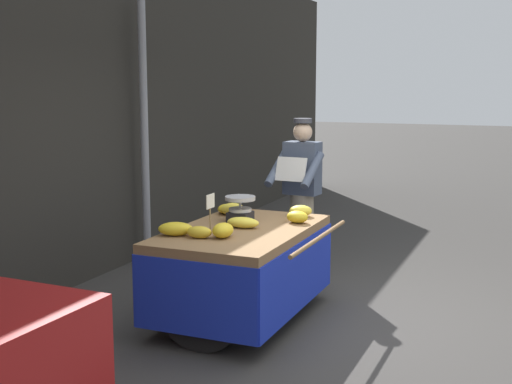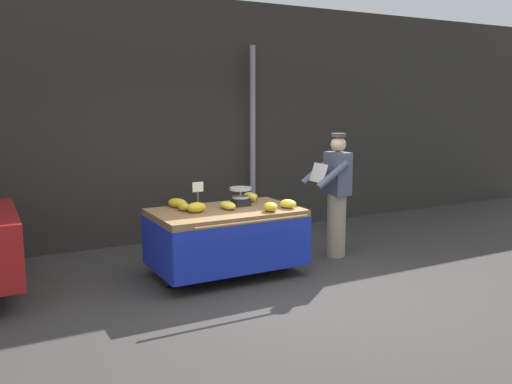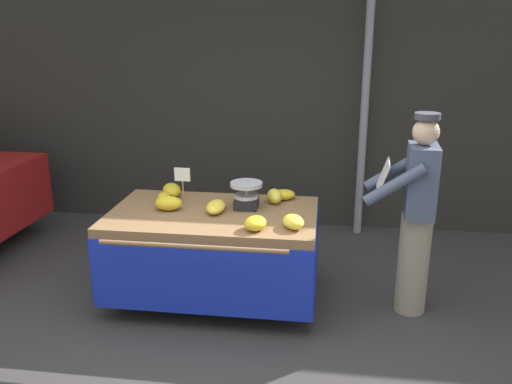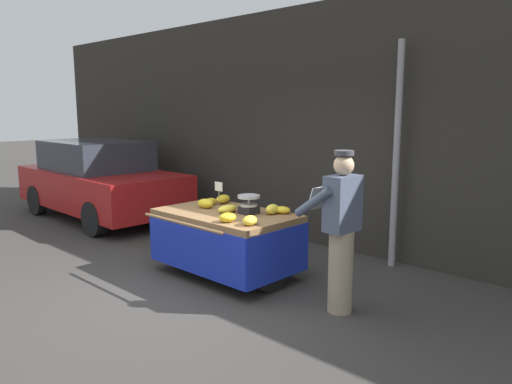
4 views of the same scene
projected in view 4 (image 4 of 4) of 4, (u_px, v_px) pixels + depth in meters
ground_plane at (178, 299)px, 5.56m from camera, size 60.00×60.00×0.00m
back_wall at (337, 127)px, 7.45m from camera, size 16.00×0.24×3.70m
street_pole at (396, 156)px, 6.51m from camera, size 0.09×0.09×3.01m
banana_cart at (226, 229)px, 6.26m from camera, size 1.80×1.29×0.83m
weighing_scale at (249, 204)px, 6.12m from camera, size 0.28×0.28×0.24m
price_sign at (219, 189)px, 6.50m from camera, size 0.14×0.01×0.34m
banana_bunch_0 at (282, 210)px, 6.13m from camera, size 0.26×0.23×0.09m
banana_bunch_1 at (272, 209)px, 6.10m from camera, size 0.18×0.25×0.12m
banana_bunch_2 at (228, 217)px, 5.67m from camera, size 0.22×0.25×0.11m
banana_bunch_3 at (210, 202)px, 6.66m from camera, size 0.16×0.23×0.10m
banana_bunch_4 at (205, 203)px, 6.47m from camera, size 0.25×0.19×0.12m
banana_bunch_5 at (223, 199)px, 6.82m from camera, size 0.26×0.33×0.11m
banana_bunch_6 at (250, 220)px, 5.52m from camera, size 0.24×0.26×0.11m
banana_bunch_7 at (227, 209)px, 6.20m from camera, size 0.16×0.30×0.10m
vendor_person at (341, 231)px, 5.10m from camera, size 0.60×0.55×1.71m
parked_car at (100, 180)px, 9.60m from camera, size 3.94×1.82×1.51m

